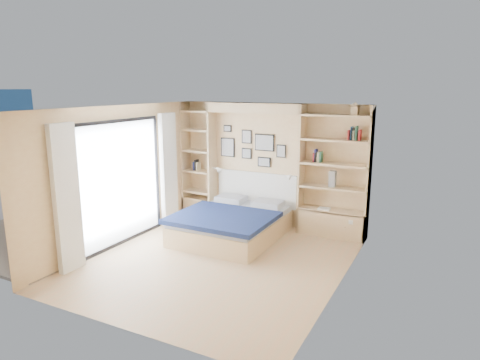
% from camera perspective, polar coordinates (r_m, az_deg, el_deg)
% --- Properties ---
extents(ground, '(4.50, 4.50, 0.00)m').
position_cam_1_polar(ground, '(7.18, -3.05, -10.77)').
color(ground, tan).
rests_on(ground, ground).
extents(room_shell, '(4.50, 4.50, 4.50)m').
position_cam_1_polar(room_shell, '(8.31, -0.22, 0.28)').
color(room_shell, '#E1C089').
rests_on(room_shell, ground).
extents(bed, '(1.78, 2.20, 1.07)m').
position_cam_1_polar(bed, '(8.16, -1.04, -5.74)').
color(bed, tan).
rests_on(bed, ground).
extents(photo_gallery, '(1.48, 0.02, 0.82)m').
position_cam_1_polar(photo_gallery, '(8.86, 1.47, 4.51)').
color(photo_gallery, black).
rests_on(photo_gallery, ground).
extents(reading_lamps, '(1.92, 0.12, 0.15)m').
position_cam_1_polar(reading_lamps, '(8.69, 1.72, 0.97)').
color(reading_lamps, silver).
rests_on(reading_lamps, ground).
extents(shelf_decor, '(3.54, 0.23, 2.03)m').
position_cam_1_polar(shelf_decor, '(8.17, 10.88, 4.25)').
color(shelf_decor, '#A51E1E').
rests_on(shelf_decor, ground).
extents(deck, '(3.20, 4.00, 0.05)m').
position_cam_1_polar(deck, '(9.40, -22.56, -6.05)').
color(deck, '#6C5E50').
rests_on(deck, ground).
extents(deck_chair, '(0.72, 0.89, 0.78)m').
position_cam_1_polar(deck_chair, '(8.95, -21.70, -4.39)').
color(deck_chair, tan).
rests_on(deck_chair, ground).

